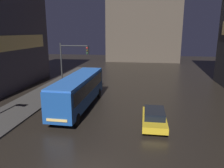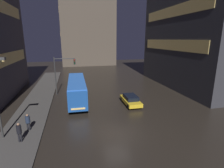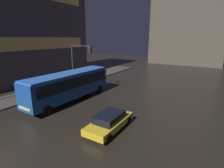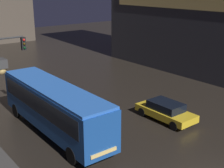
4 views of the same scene
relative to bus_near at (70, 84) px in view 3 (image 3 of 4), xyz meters
The scene contains 6 objects.
sidewalk_left 5.94m from the bus_near, behind, with size 4.00×48.00×0.15m.
building_left_tower 16.88m from the bus_near, 168.69° to the left, with size 10.07×23.45×19.70m.
building_far_backdrop 41.78m from the bus_near, 82.10° to the left, with size 18.07×12.00×27.50m.
bus_near is the anchor object (origin of this frame).
car_taxi 7.91m from the bus_near, 23.62° to the right, with size 1.90×4.44×1.35m.
traffic_light_main 4.88m from the bus_near, 117.89° to the left, with size 3.34×0.35×6.15m.
Camera 3 is at (10.27, -3.13, 6.84)m, focal length 28.00 mm.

